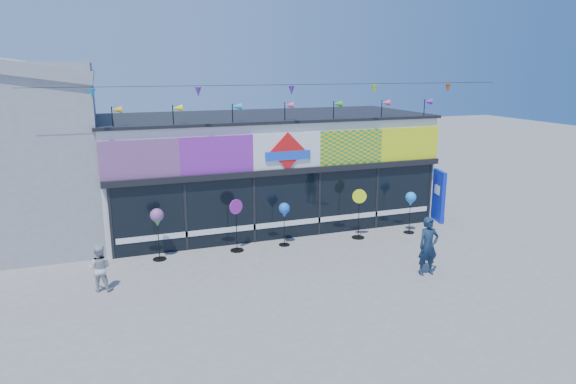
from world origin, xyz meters
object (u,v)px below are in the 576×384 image
spinner_1 (236,224)px  spinner_2 (284,211)px  blue_sign (438,196)px  adult_man (428,246)px  spinner_4 (411,200)px  child (100,268)px  spinner_0 (157,219)px  spinner_3 (359,212)px

spinner_1 → spinner_2: size_ratio=1.18×
blue_sign → adult_man: 5.67m
adult_man → spinner_4: bearing=67.5°
spinner_4 → child: size_ratio=1.20×
spinner_2 → adult_man: (3.05, -3.75, -0.33)m
spinner_0 → spinner_4: size_ratio=1.08×
blue_sign → spinner_3: size_ratio=1.13×
blue_sign → spinner_0: blue_sign is taller
child → blue_sign: bearing=-150.8°
adult_man → spinner_3: bearing=98.6°
spinner_0 → adult_man: bearing=-28.1°
spinner_0 → adult_man: size_ratio=0.97×
spinner_2 → spinner_0: bearing=179.0°
spinner_1 → spinner_2: spinner_1 is taller
adult_man → spinner_0: bearing=154.8°
spinner_3 → spinner_4: spinner_3 is taller
spinner_3 → adult_man: 3.60m
blue_sign → spinner_1: (-8.23, -0.66, -0.08)m
spinner_1 → spinner_4: (6.33, -0.30, 0.30)m
spinner_2 → spinner_4: 4.70m
blue_sign → spinner_1: blue_sign is taller
blue_sign → spinner_1: bearing=-161.9°
spinner_4 → adult_man: bearing=-115.4°
spinner_4 → adult_man: adult_man is taller
spinner_1 → child: spinner_1 is taller
spinner_2 → spinner_3: spinner_3 is taller
spinner_4 → child: (-10.53, -1.43, -0.58)m
spinner_0 → child: size_ratio=1.30×
spinner_1 → child: size_ratio=1.37×
adult_man → spinner_1: bearing=144.2°
spinner_0 → spinner_2: 4.11m
spinner_1 → spinner_4: bearing=-2.7°
spinner_0 → spinner_2: bearing=-1.0°
spinner_0 → spinner_3: 6.82m
spinner_0 → spinner_4: 8.81m
spinner_0 → spinner_2: (4.11, -0.07, -0.14)m
blue_sign → spinner_1: size_ratio=1.14×
spinner_1 → blue_sign: bearing=4.6°
spinner_3 → spinner_2: bearing=176.3°
spinner_1 → child: (-4.20, -1.73, -0.28)m
blue_sign → spinner_3: blue_sign is taller
spinner_0 → spinner_4: bearing=-2.3°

